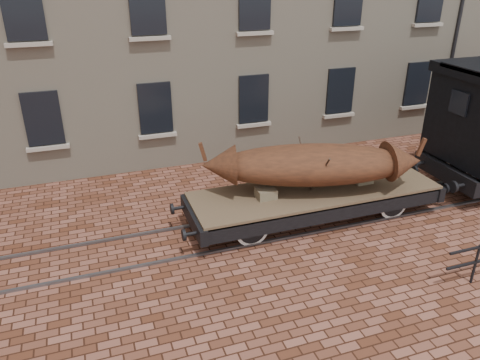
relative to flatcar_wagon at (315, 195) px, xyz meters
name	(u,v)px	position (x,y,z in m)	size (l,w,h in m)	color
ground	(282,224)	(-0.96, 0.00, -0.74)	(90.00, 90.00, 0.00)	#4D2617
rail_track	(282,223)	(-0.96, 0.00, -0.71)	(30.00, 1.52, 0.06)	#59595E
flatcar_wagon	(315,195)	(0.00, 0.00, 0.00)	(7.83, 2.12, 1.18)	brown
iron_boat	(312,164)	(-0.15, 0.00, 0.96)	(5.98, 3.02, 1.47)	#5A2D19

